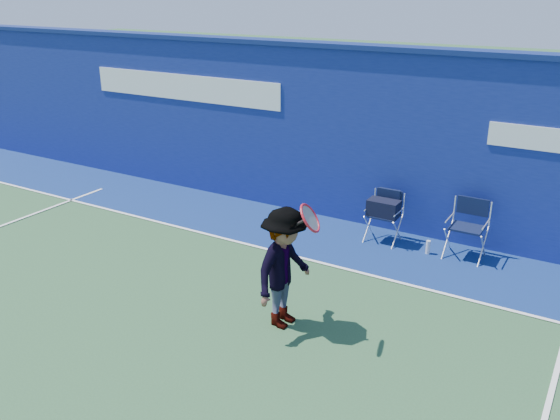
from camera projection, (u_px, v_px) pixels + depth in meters
The scene contains 8 objects.
ground at pixel (120, 346), 6.98m from camera, with size 80.00×80.00×0.00m, color #2B512F.
stadium_wall at pixel (322, 130), 10.61m from camera, with size 24.00×0.50×3.08m.
out_of_bounds_strip at pixel (292, 230), 10.27m from camera, with size 24.00×1.80×0.01m, color navy.
court_lines at pixel (154, 322), 7.45m from camera, with size 24.00×12.00×0.01m.
directors_chair_left at pixel (383, 221), 9.72m from camera, with size 0.50×0.47×0.85m.
directors_chair_right at pixel (465, 240), 9.17m from camera, with size 0.55×0.49×0.92m.
water_bottle at pixel (428, 247), 9.34m from camera, with size 0.07×0.07×0.23m, color silver.
tennis_player at pixel (285, 268), 7.18m from camera, with size 0.87×1.03×1.71m.
Camera 1 is at (4.66, -4.15, 3.99)m, focal length 38.00 mm.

